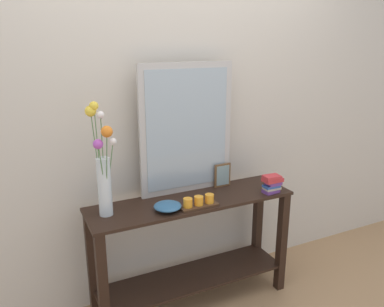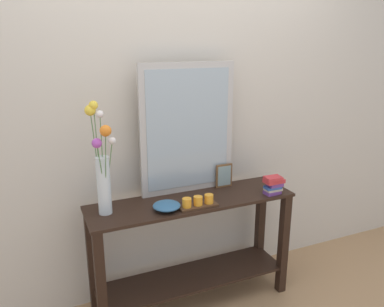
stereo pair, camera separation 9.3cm
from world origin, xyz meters
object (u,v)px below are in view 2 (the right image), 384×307
(candle_tray, at_px, (198,202))
(picture_frame_small, at_px, (224,176))
(console_table, at_px, (192,242))
(book_stack, at_px, (273,185))
(decorative_bowl, at_px, (167,206))
(tall_vase_left, at_px, (102,168))
(mirror_leaning, at_px, (188,129))

(candle_tray, relative_size, picture_frame_small, 1.49)
(console_table, distance_m, book_stack, 0.66)
(console_table, relative_size, picture_frame_small, 8.19)
(console_table, relative_size, decorative_bowl, 8.00)
(tall_vase_left, height_order, decorative_bowl, tall_vase_left)
(candle_tray, xyz_separation_m, decorative_bowl, (-0.19, 0.03, -0.00))
(console_table, relative_size, book_stack, 9.96)
(tall_vase_left, bearing_deg, decorative_bowl, -15.90)
(book_stack, bearing_deg, console_table, 166.62)
(mirror_leaning, distance_m, book_stack, 0.67)
(mirror_leaning, distance_m, decorative_bowl, 0.52)
(mirror_leaning, bearing_deg, tall_vase_left, -166.95)
(candle_tray, relative_size, decorative_bowl, 1.45)
(decorative_bowl, bearing_deg, candle_tray, -9.49)
(mirror_leaning, bearing_deg, decorative_bowl, -135.50)
(tall_vase_left, bearing_deg, candle_tray, -13.65)
(picture_frame_small, xyz_separation_m, decorative_bowl, (-0.50, -0.20, -0.05))
(book_stack, bearing_deg, tall_vase_left, 172.43)
(tall_vase_left, relative_size, decorative_bowl, 3.96)
(candle_tray, xyz_separation_m, book_stack, (0.54, -0.01, 0.04))
(console_table, distance_m, candle_tray, 0.35)
(tall_vase_left, bearing_deg, book_stack, -7.57)
(mirror_leaning, bearing_deg, candle_tray, -99.99)
(picture_frame_small, bearing_deg, decorative_bowl, -158.05)
(console_table, height_order, candle_tray, candle_tray)
(picture_frame_small, bearing_deg, console_table, -158.12)
(tall_vase_left, distance_m, decorative_bowl, 0.44)
(picture_frame_small, bearing_deg, mirror_leaning, 171.98)
(mirror_leaning, relative_size, tall_vase_left, 1.28)
(candle_tray, bearing_deg, decorative_bowl, 170.51)
(tall_vase_left, height_order, candle_tray, tall_vase_left)
(console_table, relative_size, candle_tray, 5.51)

